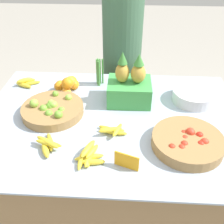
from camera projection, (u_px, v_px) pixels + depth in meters
name	position (u px, v px, depth m)	size (l,w,h in m)	color
ground_plane	(112.00, 195.00, 2.12)	(12.00, 12.00, 0.00)	#A39E93
market_table	(112.00, 161.00, 1.89)	(1.68, 1.19, 0.78)	olive
lime_bowl	(52.00, 109.00, 1.68)	(0.39, 0.39, 0.11)	olive
tomato_basket	(188.00, 142.00, 1.43)	(0.39, 0.39, 0.09)	olive
orange_pile	(67.00, 85.00, 1.90)	(0.18, 0.22, 0.14)	orange
metal_bowl	(193.00, 96.00, 1.80)	(0.29, 0.29, 0.08)	silver
price_sign	(127.00, 161.00, 1.30)	(0.12, 0.05, 0.09)	orange
produce_crate	(129.00, 87.00, 1.76)	(0.29, 0.24, 0.36)	green
veg_bundle	(99.00, 72.00, 1.95)	(0.05, 0.06, 0.20)	#428438
banana_bunch_front_left	(48.00, 144.00, 1.43)	(0.16, 0.21, 0.06)	yellow
banana_bunch_front_right	(89.00, 156.00, 1.36)	(0.17, 0.19, 0.06)	yellow
banana_bunch_front_center	(26.00, 83.00, 1.98)	(0.19, 0.12, 0.06)	yellow
banana_bunch_middle_right	(112.00, 130.00, 1.53)	(0.18, 0.13, 0.05)	yellow
vendor_person	(122.00, 61.00, 2.36)	(0.34, 0.34, 1.68)	#385B42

